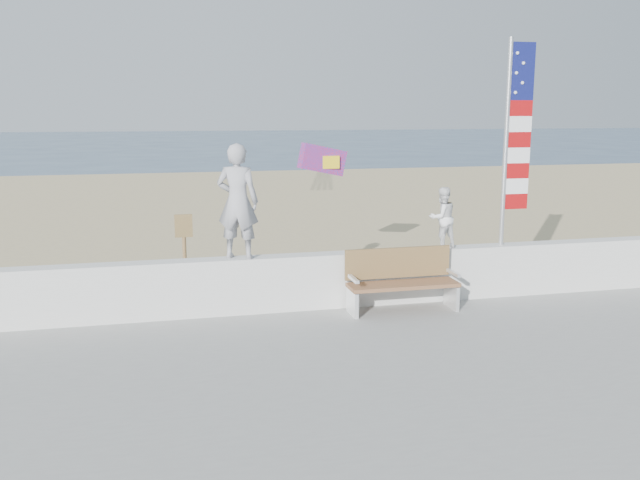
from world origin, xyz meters
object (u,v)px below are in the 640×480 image
(child, at_px, (442,218))
(bench, at_px, (401,279))
(adult, at_px, (238,201))
(flag, at_px, (513,134))

(child, distance_m, bench, 1.35)
(adult, relative_size, child, 1.74)
(child, height_order, flag, flag)
(child, xyz_separation_m, bench, (-0.88, -0.45, -0.91))
(child, distance_m, flag, 1.87)
(adult, distance_m, flag, 4.81)
(bench, distance_m, flag, 3.17)
(adult, distance_m, bench, 2.92)
(bench, height_order, flag, flag)
(flag, bearing_deg, child, 179.99)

